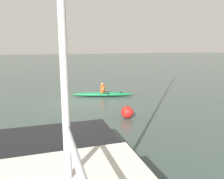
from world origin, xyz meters
The scene contains 4 objects.
ground_plane centered at (0.00, 0.00, 0.00)m, with size 160.00×160.00×0.00m, color #384742.
kayak centered at (-1.86, -1.29, 0.15)m, with size 4.52×1.86×0.29m.
kayaker centered at (-1.85, -1.29, 0.61)m, with size 0.69×2.31×0.73m.
mooring_buoy_orange_mid centered at (-1.74, 4.01, 0.32)m, with size 0.65×0.65×0.69m.
Camera 1 is at (2.34, 14.43, 3.77)m, focal length 35.87 mm.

